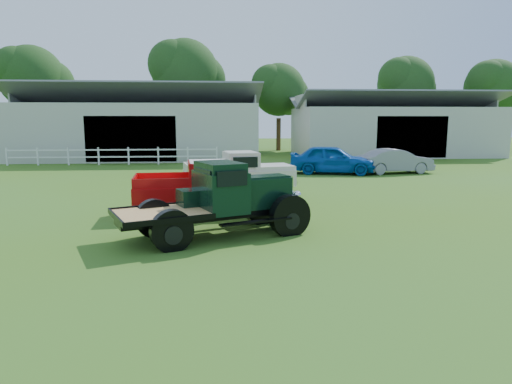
{
  "coord_description": "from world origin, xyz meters",
  "views": [
    {
      "loc": [
        -0.85,
        -11.68,
        3.15
      ],
      "look_at": [
        0.2,
        1.2,
        1.05
      ],
      "focal_mm": 32.0,
      "sensor_mm": 36.0,
      "label": 1
    }
  ],
  "objects_px": {
    "red_pickup": "(206,187)",
    "misc_car_grey": "(395,161)",
    "vintage_flatbed": "(217,200)",
    "white_pickup": "(239,173)"
  },
  "relations": [
    {
      "from": "vintage_flatbed",
      "to": "red_pickup",
      "type": "distance_m",
      "value": 3.01
    },
    {
      "from": "white_pickup",
      "to": "misc_car_grey",
      "type": "bearing_deg",
      "value": 24.16
    },
    {
      "from": "red_pickup",
      "to": "misc_car_grey",
      "type": "bearing_deg",
      "value": 39.34
    },
    {
      "from": "vintage_flatbed",
      "to": "white_pickup",
      "type": "distance_m",
      "value": 7.06
    },
    {
      "from": "white_pickup",
      "to": "misc_car_grey",
      "type": "height_order",
      "value": "white_pickup"
    },
    {
      "from": "misc_car_grey",
      "to": "vintage_flatbed",
      "type": "bearing_deg",
      "value": 135.07
    },
    {
      "from": "vintage_flatbed",
      "to": "misc_car_grey",
      "type": "distance_m",
      "value": 16.85
    },
    {
      "from": "red_pickup",
      "to": "misc_car_grey",
      "type": "height_order",
      "value": "red_pickup"
    },
    {
      "from": "vintage_flatbed",
      "to": "white_pickup",
      "type": "height_order",
      "value": "vintage_flatbed"
    },
    {
      "from": "vintage_flatbed",
      "to": "misc_car_grey",
      "type": "bearing_deg",
      "value": 30.07
    },
    {
      "from": "white_pickup",
      "to": "misc_car_grey",
      "type": "xyz_separation_m",
      "value": [
        9.3,
        6.4,
        -0.16
      ]
    },
    {
      "from": "misc_car_grey",
      "to": "white_pickup",
      "type": "bearing_deg",
      "value": 116.85
    },
    {
      "from": "red_pickup",
      "to": "misc_car_grey",
      "type": "distance_m",
      "value": 14.84
    },
    {
      "from": "red_pickup",
      "to": "white_pickup",
      "type": "distance_m",
      "value": 4.22
    },
    {
      "from": "white_pickup",
      "to": "vintage_flatbed",
      "type": "bearing_deg",
      "value": -107.63
    }
  ]
}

